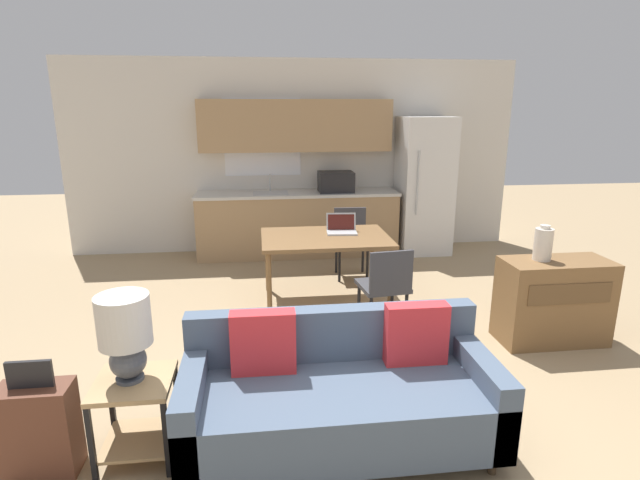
# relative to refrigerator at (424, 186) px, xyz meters

# --- Properties ---
(ground_plane) EXTENTS (20.00, 20.00, 0.00)m
(ground_plane) POSITION_rel_refrigerator_xyz_m (-1.81, -4.24, -0.96)
(ground_plane) COLOR #9E8460
(wall_back) EXTENTS (6.40, 0.07, 2.70)m
(wall_back) POSITION_rel_refrigerator_xyz_m (-1.81, 0.39, 0.39)
(wall_back) COLOR silver
(wall_back) RESTS_ON ground_plane
(kitchen_counter) EXTENTS (2.81, 0.65, 2.15)m
(kitchen_counter) POSITION_rel_refrigerator_xyz_m (-1.79, 0.09, -0.12)
(kitchen_counter) COLOR tan
(kitchen_counter) RESTS_ON ground_plane
(refrigerator) EXTENTS (0.71, 0.72, 1.92)m
(refrigerator) POSITION_rel_refrigerator_xyz_m (0.00, 0.00, 0.00)
(refrigerator) COLOR white
(refrigerator) RESTS_ON ground_plane
(dining_table) EXTENTS (1.34, 0.94, 0.73)m
(dining_table) POSITION_rel_refrigerator_xyz_m (-1.66, -1.79, -0.29)
(dining_table) COLOR brown
(dining_table) RESTS_ON ground_plane
(couch) EXTENTS (1.88, 0.80, 0.85)m
(couch) POSITION_rel_refrigerator_xyz_m (-1.89, -4.12, -0.62)
(couch) COLOR #3D2D1E
(couch) RESTS_ON ground_plane
(side_table) EXTENTS (0.44, 0.44, 0.51)m
(side_table) POSITION_rel_refrigerator_xyz_m (-3.10, -4.12, -0.62)
(side_table) COLOR tan
(side_table) RESTS_ON ground_plane
(table_lamp) EXTENTS (0.30, 0.30, 0.52)m
(table_lamp) POSITION_rel_refrigerator_xyz_m (-3.12, -4.11, -0.14)
(table_lamp) COLOR #4C515B
(table_lamp) RESTS_ON side_table
(credenza) EXTENTS (0.94, 0.44, 0.76)m
(credenza) POSITION_rel_refrigerator_xyz_m (0.24, -2.96, -0.58)
(credenza) COLOR brown
(credenza) RESTS_ON ground_plane
(vase) EXTENTS (0.15, 0.15, 0.31)m
(vase) POSITION_rel_refrigerator_xyz_m (0.10, -2.93, -0.06)
(vase) COLOR beige
(vase) RESTS_ON credenza
(dining_chair_far_right) EXTENTS (0.44, 0.44, 0.84)m
(dining_chair_far_right) POSITION_rel_refrigerator_xyz_m (-1.22, -0.96, -0.47)
(dining_chair_far_right) COLOR #38383D
(dining_chair_far_right) RESTS_ON ground_plane
(dining_chair_near_right) EXTENTS (0.47, 0.47, 0.84)m
(dining_chair_near_right) POSITION_rel_refrigerator_xyz_m (-1.22, -2.65, -0.47)
(dining_chair_near_right) COLOR #38383D
(dining_chair_near_right) RESTS_ON ground_plane
(laptop) EXTENTS (0.34, 0.28, 0.20)m
(laptop) POSITION_rel_refrigerator_xyz_m (-1.46, -1.63, -0.18)
(laptop) COLOR #B7BABC
(laptop) RESTS_ON dining_table
(suitcase) EXTENTS (0.40, 0.22, 0.71)m
(suitcase) POSITION_rel_refrigerator_xyz_m (-3.62, -4.19, -0.68)
(suitcase) COLOR brown
(suitcase) RESTS_ON ground_plane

